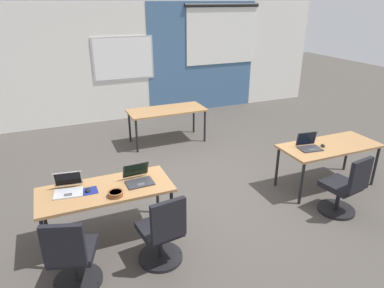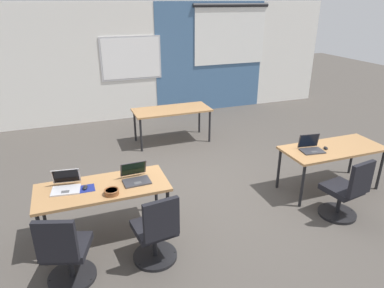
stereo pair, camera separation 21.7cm
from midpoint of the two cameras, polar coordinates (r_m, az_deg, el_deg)
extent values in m
plane|color=#47423D|center=(5.64, 2.24, -7.41)|extent=(24.00, 24.00, 0.00)
cube|color=silver|center=(8.97, -9.31, 13.27)|extent=(10.00, 0.20, 2.80)
cube|color=#42668E|center=(9.41, 1.09, 13.99)|extent=(3.00, 0.01, 2.80)
cube|color=#B7B7BC|center=(8.76, -11.98, 13.60)|extent=(1.48, 0.02, 1.04)
cube|color=white|center=(8.75, -11.97, 13.60)|extent=(1.40, 0.02, 0.96)
cube|color=white|center=(9.56, 4.25, 17.31)|extent=(2.00, 0.02, 1.43)
cylinder|color=black|center=(9.52, 4.39, 21.89)|extent=(2.10, 0.10, 0.10)
cube|color=#A37547|center=(4.38, -15.50, -7.32)|extent=(1.60, 0.70, 0.04)
cylinder|color=black|center=(4.32, -24.40, -14.86)|extent=(0.04, 0.04, 0.68)
cylinder|color=black|center=(4.44, -4.77, -11.51)|extent=(0.04, 0.04, 0.68)
cylinder|color=black|center=(4.82, -24.42, -10.69)|extent=(0.04, 0.04, 0.68)
cylinder|color=black|center=(4.93, -7.00, -7.84)|extent=(0.04, 0.04, 0.68)
cube|color=#A37547|center=(5.82, 20.79, -0.31)|extent=(1.60, 0.70, 0.04)
cylinder|color=black|center=(5.31, 16.51, -6.30)|extent=(0.04, 0.04, 0.68)
cylinder|color=black|center=(6.29, 27.13, -3.28)|extent=(0.04, 0.04, 0.68)
cylinder|color=black|center=(5.72, 12.81, -3.69)|extent=(0.04, 0.04, 0.68)
cylinder|color=black|center=(6.64, 23.33, -1.25)|extent=(0.04, 0.04, 0.68)
cube|color=#A37547|center=(7.25, -5.05, 5.57)|extent=(1.60, 0.70, 0.04)
cylinder|color=black|center=(6.92, -10.00, 1.27)|extent=(0.04, 0.04, 0.68)
cylinder|color=black|center=(7.35, 1.27, 2.93)|extent=(0.04, 0.04, 0.68)
cylinder|color=black|center=(7.47, -11.08, 2.82)|extent=(0.04, 0.04, 0.68)
cylinder|color=black|center=(7.87, -0.51, 4.30)|extent=(0.04, 0.04, 0.68)
cube|color=#B7B7BC|center=(4.39, -21.08, -7.60)|extent=(0.36, 0.27, 0.02)
cube|color=#4C4C4F|center=(4.34, -21.16, -7.83)|extent=(0.10, 0.07, 0.00)
cube|color=#B7B7BC|center=(4.47, -21.13, -5.39)|extent=(0.34, 0.13, 0.21)
cube|color=black|center=(4.47, -21.13, -5.40)|extent=(0.30, 0.11, 0.18)
cube|color=navy|center=(4.37, -18.16, -7.43)|extent=(0.22, 0.19, 0.00)
ellipsoid|color=black|center=(4.36, -18.19, -7.21)|extent=(0.08, 0.11, 0.03)
cylinder|color=black|center=(4.24, -19.73, -20.46)|extent=(0.52, 0.52, 0.04)
cylinder|color=black|center=(4.12, -20.10, -18.51)|extent=(0.06, 0.06, 0.34)
cube|color=black|center=(3.99, -20.51, -16.22)|extent=(0.56, 0.56, 0.08)
cube|color=black|center=(3.64, -22.12, -15.32)|extent=(0.40, 0.18, 0.46)
sphere|color=black|center=(4.41, -18.98, -18.39)|extent=(0.04, 0.04, 0.04)
sphere|color=black|center=(4.14, -16.80, -21.29)|extent=(0.04, 0.04, 0.04)
sphere|color=black|center=(4.26, -23.07, -20.87)|extent=(0.04, 0.04, 0.04)
cube|color=#333338|center=(5.54, 17.86, -0.76)|extent=(0.36, 0.27, 0.02)
cube|color=#4C4C4F|center=(5.49, 18.16, -0.87)|extent=(0.10, 0.07, 0.00)
cube|color=#333338|center=(5.59, 17.30, 0.86)|extent=(0.33, 0.08, 0.22)
cube|color=black|center=(5.59, 17.33, 0.85)|extent=(0.30, 0.07, 0.19)
ellipsoid|color=black|center=(5.70, 19.79, -0.25)|extent=(0.09, 0.11, 0.03)
cylinder|color=black|center=(5.47, 21.59, -10.02)|extent=(0.52, 0.52, 0.04)
cylinder|color=black|center=(5.37, 21.89, -8.31)|extent=(0.06, 0.06, 0.34)
cube|color=black|center=(5.27, 22.22, -6.35)|extent=(0.50, 0.50, 0.08)
cube|color=black|center=(5.04, 24.91, -4.74)|extent=(0.40, 0.12, 0.46)
sphere|color=black|center=(5.58, 19.70, -9.00)|extent=(0.04, 0.04, 0.04)
sphere|color=black|center=(5.60, 23.59, -9.55)|extent=(0.04, 0.04, 0.04)
sphere|color=black|center=(5.28, 20.72, -11.14)|extent=(0.04, 0.04, 0.04)
cube|color=#333338|center=(4.38, -10.02, -6.35)|extent=(0.34, 0.24, 0.02)
cube|color=#4C4C4F|center=(4.33, -9.84, -6.54)|extent=(0.09, 0.06, 0.00)
cube|color=#333338|center=(4.47, -10.66, -4.21)|extent=(0.33, 0.10, 0.21)
cube|color=black|center=(4.46, -10.65, -4.21)|extent=(0.30, 0.09, 0.18)
cylinder|color=black|center=(4.33, -6.70, -18.02)|extent=(0.52, 0.52, 0.04)
cylinder|color=black|center=(4.21, -6.82, -16.05)|extent=(0.06, 0.06, 0.34)
cube|color=black|center=(4.08, -6.96, -13.75)|extent=(0.49, 0.49, 0.08)
cube|color=black|center=(3.73, -5.60, -12.45)|extent=(0.40, 0.11, 0.46)
sphere|color=black|center=(4.49, -7.96, -16.26)|extent=(0.04, 0.04, 0.04)
sphere|color=black|center=(4.34, -3.48, -17.66)|extent=(0.04, 0.04, 0.04)
sphere|color=black|center=(4.22, -9.22, -19.44)|extent=(0.04, 0.04, 0.04)
cylinder|color=brown|center=(4.17, -13.96, -8.03)|extent=(0.17, 0.17, 0.05)
torus|color=brown|center=(4.16, -14.00, -7.70)|extent=(0.18, 0.18, 0.02)
cylinder|color=gold|center=(4.16, -13.99, -7.77)|extent=(0.14, 0.14, 0.01)
camera|label=1|loc=(0.11, -91.22, -0.51)|focal=32.32mm
camera|label=2|loc=(0.11, 88.78, 0.51)|focal=32.32mm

